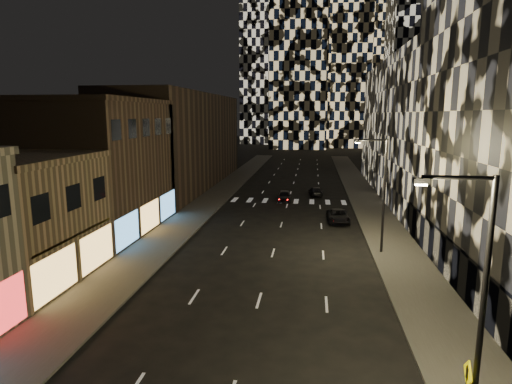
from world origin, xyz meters
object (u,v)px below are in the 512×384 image
(streetlight_near, at_px, (477,291))
(streetlight_far, at_px, (381,188))
(car_dark_oncoming, at_px, (316,191))
(car_dark_midlane, at_px, (284,196))
(car_dark_rightlane, at_px, (338,216))

(streetlight_near, relative_size, streetlight_far, 1.00)
(car_dark_oncoming, bearing_deg, streetlight_far, 94.26)
(streetlight_near, bearing_deg, car_dark_oncoming, 96.25)
(streetlight_far, relative_size, car_dark_oncoming, 2.19)
(car_dark_midlane, height_order, car_dark_oncoming, car_dark_midlane)
(streetlight_near, bearing_deg, car_dark_midlane, 102.52)
(car_dark_midlane, bearing_deg, car_dark_rightlane, -60.26)
(streetlight_far, bearing_deg, car_dark_rightlane, 105.14)
(streetlight_far, height_order, car_dark_oncoming, streetlight_far)
(streetlight_far, xyz_separation_m, car_dark_midlane, (-8.85, 19.86, -4.66))
(car_dark_midlane, bearing_deg, car_dark_oncoming, 46.42)
(streetlight_near, xyz_separation_m, car_dark_oncoming, (-4.85, 44.34, -4.76))
(streetlight_near, relative_size, car_dark_oncoming, 2.19)
(streetlight_far, distance_m, car_dark_oncoming, 25.27)
(car_dark_midlane, height_order, car_dark_rightlane, car_dark_midlane)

